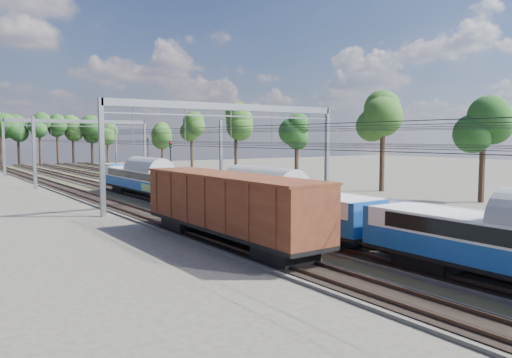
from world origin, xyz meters
TOP-DOWN VIEW (x-y plane):
  - track_bed at (-0.00, 45.00)m, footprint 21.00×130.00m
  - platform at (12.00, 20.00)m, footprint 3.00×70.00m
  - catenary at (0.33, 52.69)m, footprint 25.65×130.00m
  - tree_belt at (5.31, 95.42)m, footprint 39.71×97.88m
  - emu_train at (-4.50, 18.29)m, footprint 2.72×57.65m
  - freight_boxcar at (-9.00, 15.94)m, footprint 3.08×14.87m
  - worker at (0.97, 44.81)m, footprint 0.61×0.76m
  - signal_near at (-0.40, 41.65)m, footprint 0.40×0.37m
  - signal_far at (13.47, 81.35)m, footprint 0.41×0.38m

SIDE VIEW (x-z plane):
  - track_bed at x=0.00m, z-range -0.07..0.27m
  - platform at x=12.00m, z-range 0.00..0.30m
  - worker at x=0.97m, z-range 0.00..1.83m
  - freight_boxcar at x=-9.00m, z-range 0.42..4.26m
  - emu_train at x=-4.50m, z-range 0.35..4.33m
  - signal_near at x=-0.40m, z-range 0.74..6.36m
  - signal_far at x=13.47m, z-range 0.80..6.84m
  - catenary at x=0.33m, z-range 1.90..10.90m
  - tree_belt at x=5.31m, z-range 2.23..14.64m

